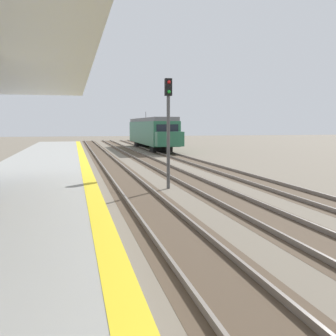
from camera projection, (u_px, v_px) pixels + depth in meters
name	position (u px, v px, depth m)	size (l,w,h in m)	color
station_platform	(19.00, 210.00, 12.24)	(5.00, 80.00, 0.91)	#999993
track_pair_nearest_platform	(140.00, 195.00, 17.16)	(2.34, 120.00, 0.16)	#4C3D2D
track_pair_middle	(214.00, 192.00, 17.95)	(2.34, 120.00, 0.16)	#4C3D2D
track_pair_far_side	(283.00, 189.00, 18.73)	(2.34, 120.00, 0.16)	#4C3D2D
approaching_train	(152.00, 132.00, 49.69)	(2.93, 19.60, 4.76)	#286647
rail_signal_post	(168.00, 122.00, 18.82)	(0.32, 0.34, 5.20)	#4C4C4C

